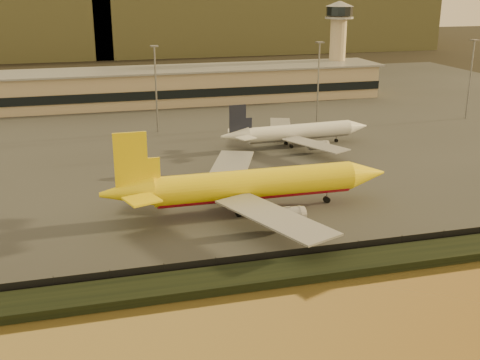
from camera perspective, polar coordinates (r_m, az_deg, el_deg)
The scene contains 12 objects.
ground at distance 109.16m, azimuth 3.33°, elevation -4.86°, with size 900.00×900.00×0.00m, color black.
embankment at distance 94.43m, azimuth 6.64°, elevation -8.36°, with size 320.00×7.00×1.40m, color black.
tarmac at distance 197.42m, azimuth -5.50°, elevation 5.69°, with size 320.00×220.00×0.20m, color #2D2D2D.
perimeter_fence at distance 97.50m, azimuth 5.78°, elevation -7.04°, with size 300.00×0.05×2.20m, color black.
terminal_building at distance 224.25m, azimuth -10.64°, elevation 8.58°, with size 202.00×25.00×12.60m.
control_tower at distance 249.07m, azimuth 9.28°, elevation 13.17°, with size 11.20×11.20×35.50m.
apron_light_masts at distance 178.58m, azimuth 0.30°, elevation 9.54°, with size 152.20×12.20×25.40m.
distant_hills at distance 435.27m, azimuth -14.37°, elevation 16.23°, with size 470.00×160.00×70.00m.
dhl_cargo_jet at distance 116.45m, azimuth 0.99°, elevation -0.52°, with size 57.15×56.25×17.14m.
white_narrowbody_jet at distance 164.54m, azimuth 5.41°, elevation 4.51°, with size 43.25×42.14×12.43m.
gse_vehicle_yellow at distance 136.42m, azimuth 2.13°, elevation 0.49°, with size 4.42×1.99×1.99m, color yellow.
gse_vehicle_white at distance 139.65m, azimuth -10.04°, elevation 0.57°, with size 3.67×1.65×1.65m, color silver.
Camera 1 is at (-32.61, -94.96, 42.84)m, focal length 45.00 mm.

